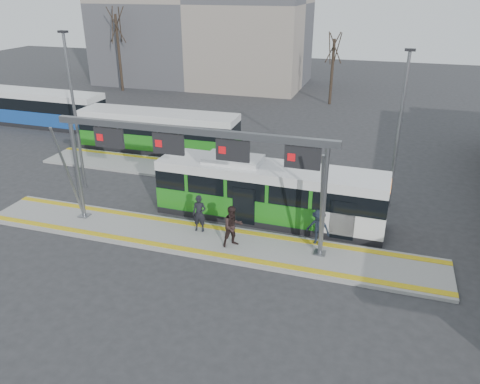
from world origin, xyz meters
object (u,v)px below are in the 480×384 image
Objects in this scene: hero_bus at (269,193)px; passenger_c at (318,227)px; passenger_a at (199,214)px; gantry at (192,151)px; passenger_b at (233,226)px.

hero_bus is 3.54m from passenger_c.
passenger_a is 1.07× the size of passenger_c.
hero_bus is at bearing 46.50° from gantry.
passenger_c is at bearing -21.53° from passenger_b.
gantry is 6.71× the size of passenger_b.
passenger_a is (-2.72, -2.51, -0.38)m from hero_bus.
hero_bus is (2.77, 2.92, -2.87)m from gantry.
hero_bus reaches higher than passenger_b.
passenger_b reaches higher than passenger_a.
gantry is 1.14× the size of hero_bus.
hero_bus reaches higher than passenger_c.
hero_bus is 5.90× the size of passenger_b.
hero_bus is 6.32× the size of passenger_a.
passenger_a is at bearing -136.15° from hero_bus.
passenger_b is (1.94, -0.84, 0.06)m from passenger_a.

